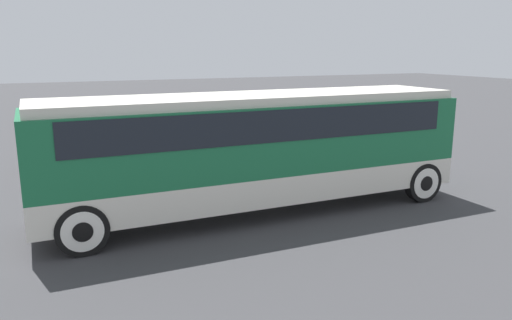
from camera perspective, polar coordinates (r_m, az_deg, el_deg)
name	(u,v)px	position (r m, az deg, el deg)	size (l,w,h in m)	color
ground_plane	(256,211)	(13.74, 0.00, -5.87)	(120.00, 120.00, 0.00)	#38383A
tour_bus	(259,141)	(13.29, 0.38, 2.14)	(11.43, 2.65, 3.20)	silver
parked_car_near	(178,137)	(21.60, -8.90, 2.67)	(4.20, 1.97, 1.37)	navy
parked_car_mid	(88,148)	(19.96, -18.65, 1.33)	(4.19, 1.86, 1.34)	silver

